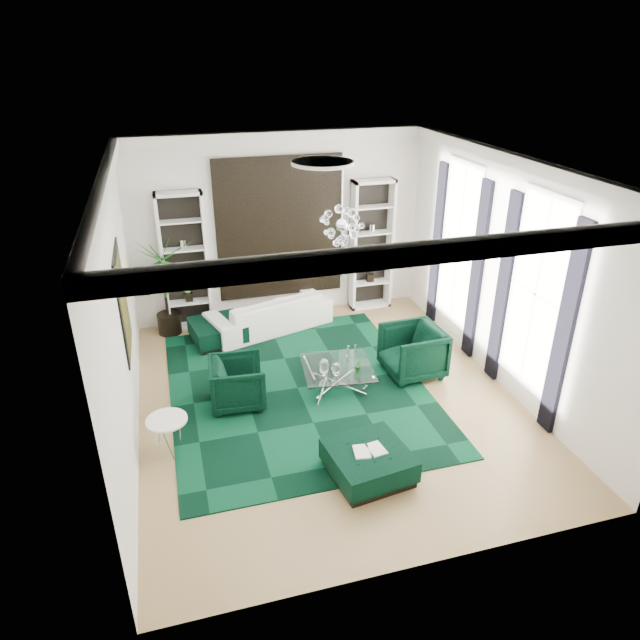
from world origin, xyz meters
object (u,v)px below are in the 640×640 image
object	(u,v)px
ottoman_side	(218,332)
side_table	(169,436)
armchair_right	(412,351)
palm	(163,275)
ottoman_front	(368,463)
armchair_left	(237,383)
coffee_table	(337,377)
sofa	(269,313)

from	to	relation	value
ottoman_side	side_table	distance (m)	3.36
armchair_right	palm	distance (m)	4.98
ottoman_front	palm	world-z (taller)	palm
armchair_left	coffee_table	world-z (taller)	armchair_left
armchair_right	armchair_left	bearing A→B (deg)	-90.76
sofa	ottoman_front	bearing A→B (deg)	78.11
armchair_right	sofa	bearing A→B (deg)	-142.19
palm	armchair_right	bearing A→B (deg)	-34.62
armchair_right	ottoman_front	xyz separation A→B (m)	(-1.65, -2.29, -0.24)
ottoman_side	side_table	size ratio (longest dim) A/B	1.68
sofa	coffee_table	bearing A→B (deg)	88.24
armchair_left	palm	xyz separation A→B (m)	(-0.96, 2.90, 0.86)
ottoman_front	palm	size ratio (longest dim) A/B	0.40
ottoman_front	palm	bearing A→B (deg)	115.25
armchair_right	palm	size ratio (longest dim) A/B	0.39
armchair_right	coffee_table	distance (m)	1.42
armchair_left	coffee_table	bearing A→B (deg)	-84.56
ottoman_side	palm	xyz separation A→B (m)	(-0.89, 0.66, 1.04)
armchair_left	ottoman_front	size ratio (longest dim) A/B	0.85
sofa	palm	distance (m)	2.20
side_table	palm	size ratio (longest dim) A/B	0.23
coffee_table	ottoman_side	bearing A→B (deg)	128.74
armchair_left	coffee_table	xyz separation A→B (m)	(1.69, 0.05, -0.20)
palm	side_table	bearing A→B (deg)	-92.39
sofa	ottoman_front	world-z (taller)	sofa
ottoman_front	coffee_table	bearing A→B (deg)	83.52
side_table	armchair_left	bearing A→B (deg)	40.35
armchair_left	ottoman_side	bearing A→B (deg)	5.61
sofa	ottoman_front	distance (m)	4.73
coffee_table	palm	size ratio (longest dim) A/B	0.46
ottoman_front	side_table	bearing A→B (deg)	154.35
side_table	palm	xyz separation A→B (m)	(0.16, 3.85, 0.98)
palm	armchair_left	bearing A→B (deg)	-71.68
sofa	coffee_table	size ratio (longest dim) A/B	2.17
sofa	armchair_right	xyz separation A→B (m)	(2.07, -2.42, 0.08)
sofa	ottoman_side	distance (m)	1.13
armchair_right	palm	world-z (taller)	palm
armchair_right	ottoman_front	distance (m)	2.83
armchair_right	ottoman_side	distance (m)	3.81
armchair_right	side_table	distance (m)	4.34
armchair_left	ottoman_front	distance (m)	2.62
coffee_table	side_table	size ratio (longest dim) A/B	1.99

